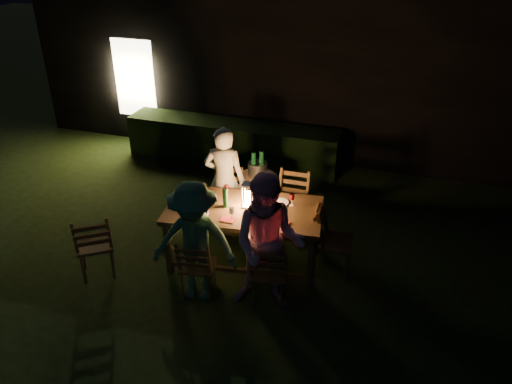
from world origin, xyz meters
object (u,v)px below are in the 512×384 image
(chair_near_left, at_px, (198,275))
(lantern, at_px, (248,197))
(chair_far_left, at_px, (225,212))
(bottle_table, at_px, (225,198))
(dining_table, at_px, (244,214))
(chair_far_right, at_px, (290,217))
(person_house_side, at_px, (225,180))
(ice_bucket, at_px, (258,169))
(chair_end, at_px, (334,251))
(bottle_bucket_b, at_px, (261,165))
(chair_near_right, at_px, (269,282))
(bottle_bucket_a, at_px, (254,167))
(person_opp_right, at_px, (268,244))
(chair_spare, at_px, (97,255))
(side_table, at_px, (257,180))
(person_opp_left, at_px, (195,243))

(chair_near_left, xyz_separation_m, lantern, (0.38, 0.88, 0.74))
(chair_far_left, xyz_separation_m, bottle_table, (0.31, -0.73, 0.69))
(dining_table, distance_m, chair_far_right, 1.06)
(person_house_side, relative_size, ice_bucket, 5.57)
(chair_end, bearing_deg, bottle_bucket_b, -131.82)
(chair_near_right, height_order, bottle_bucket_b, bottle_bucket_b)
(dining_table, relative_size, bottle_bucket_a, 6.87)
(chair_far_right, bearing_deg, chair_end, 139.23)
(dining_table, height_order, ice_bucket, ice_bucket)
(person_opp_right, bearing_deg, bottle_bucket_b, 101.27)
(chair_spare, bearing_deg, dining_table, -8.91)
(chair_far_right, distance_m, bottle_table, 1.31)
(chair_near_left, xyz_separation_m, chair_spare, (-1.45, -0.06, 0.03))
(bottle_table, bearing_deg, chair_far_right, 52.20)
(chair_near_right, bearing_deg, bottle_table, 128.73)
(chair_end, xyz_separation_m, lantern, (-1.17, -0.12, 0.71))
(lantern, bearing_deg, chair_near_left, -113.02)
(chair_far_right, xyz_separation_m, bottle_bucket_b, (-0.57, 0.38, 0.60))
(chair_far_right, bearing_deg, side_table, -29.26)
(chair_far_left, xyz_separation_m, person_house_side, (-0.01, 0.05, 0.53))
(chair_near_right, height_order, chair_far_left, chair_far_left)
(ice_bucket, bearing_deg, chair_near_right, -68.36)
(chair_spare, height_order, side_table, chair_spare)
(person_opp_left, xyz_separation_m, bottle_table, (0.08, 0.84, 0.19))
(chair_near_left, bearing_deg, bottle_table, 74.06)
(chair_far_left, xyz_separation_m, person_opp_left, (0.23, -1.57, 0.50))
(chair_far_left, relative_size, bottle_bucket_a, 3.19)
(chair_near_left, relative_size, chair_far_right, 0.90)
(bottle_bucket_a, bearing_deg, chair_near_left, -92.73)
(person_house_side, distance_m, bottle_bucket_a, 0.52)
(person_opp_left, bearing_deg, ice_bucket, 77.84)
(person_opp_right, distance_m, ice_bucket, 2.07)
(chair_spare, bearing_deg, chair_near_right, -30.73)
(chair_far_right, xyz_separation_m, chair_spare, (-2.22, -1.73, -0.00))
(lantern, bearing_deg, chair_far_right, 63.46)
(dining_table, xyz_separation_m, chair_far_left, (-0.56, 0.70, -0.47))
(dining_table, height_order, chair_far_right, chair_far_right)
(person_opp_right, height_order, side_table, person_opp_right)
(person_house_side, bearing_deg, chair_near_left, 90.02)
(chair_far_right, xyz_separation_m, side_table, (-0.62, 0.34, 0.35))
(person_house_side, xyz_separation_m, side_table, (0.38, 0.44, -0.17))
(dining_table, distance_m, chair_near_left, 1.02)
(person_house_side, xyz_separation_m, ice_bucket, (0.38, 0.44, 0.03))
(side_table, bearing_deg, bottle_bucket_b, 38.66)
(dining_table, bearing_deg, chair_near_right, -59.63)
(lantern, bearing_deg, chair_end, 6.00)
(dining_table, xyz_separation_m, chair_near_right, (0.56, -0.70, -0.48))
(chair_near_right, bearing_deg, ice_bucket, 99.69)
(person_house_side, bearing_deg, chair_far_left, 92.40)
(bottle_table, xyz_separation_m, side_table, (0.06, 1.22, -0.34))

